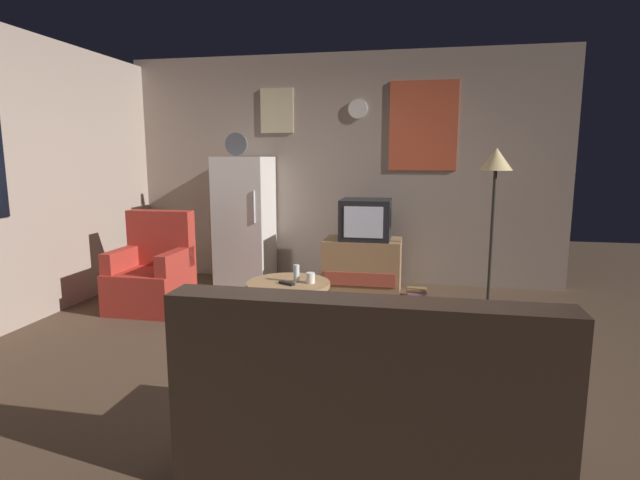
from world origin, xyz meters
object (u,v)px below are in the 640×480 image
(tv_stand, at_px, (362,266))
(coffee_table, at_px, (289,307))
(wine_glass, at_px, (296,273))
(armchair, at_px, (153,275))
(couch, at_px, (367,409))
(book_stack, at_px, (417,292))
(standing_lamp, at_px, (495,172))
(crt_tv, at_px, (366,219))
(remote_control, at_px, (287,283))
(fridge, at_px, (245,221))
(mug_ceramic_white, at_px, (310,278))

(tv_stand, distance_m, coffee_table, 1.47)
(tv_stand, distance_m, wine_glass, 1.44)
(coffee_table, relative_size, armchair, 0.75)
(couch, height_order, book_stack, couch)
(couch, bearing_deg, armchair, 136.83)
(standing_lamp, bearing_deg, crt_tv, 168.36)
(remote_control, bearing_deg, crt_tv, 99.54)
(coffee_table, bearing_deg, couch, -64.47)
(coffee_table, xyz_separation_m, couch, (0.87, -1.81, 0.09))
(remote_control, bearing_deg, fridge, 148.68)
(mug_ceramic_white, bearing_deg, fridge, 126.14)
(wine_glass, bearing_deg, remote_control, -120.15)
(crt_tv, height_order, remote_control, crt_tv)
(mug_ceramic_white, distance_m, couch, 1.95)
(tv_stand, height_order, remote_control, tv_stand)
(fridge, xyz_separation_m, wine_glass, (1.00, -1.53, -0.24))
(standing_lamp, xyz_separation_m, couch, (-0.94, -2.93, -1.05))
(crt_tv, distance_m, coffee_table, 1.60)
(fridge, relative_size, couch, 1.04)
(crt_tv, distance_m, remote_control, 1.60)
(wine_glass, height_order, remote_control, wine_glass)
(wine_glass, relative_size, book_stack, 0.69)
(remote_control, distance_m, couch, 1.94)
(crt_tv, height_order, coffee_table, crt_tv)
(armchair, relative_size, book_stack, 4.42)
(remote_control, relative_size, armchair, 0.16)
(tv_stand, xyz_separation_m, mug_ceramic_white, (-0.29, -1.38, 0.18))
(crt_tv, xyz_separation_m, mug_ceramic_white, (-0.32, -1.38, -0.34))
(tv_stand, distance_m, book_stack, 0.66)
(mug_ceramic_white, bearing_deg, wine_glass, 173.31)
(fridge, bearing_deg, tv_stand, -6.61)
(tv_stand, relative_size, standing_lamp, 0.53)
(fridge, relative_size, remote_control, 11.80)
(coffee_table, height_order, book_stack, coffee_table)
(tv_stand, bearing_deg, crt_tv, -1.74)
(fridge, distance_m, wine_glass, 1.85)
(crt_tv, bearing_deg, wine_glass, -108.21)
(fridge, distance_m, coffee_table, 1.89)
(crt_tv, xyz_separation_m, standing_lamp, (1.29, -0.26, 0.53))
(armchair, relative_size, couch, 0.56)
(wine_glass, bearing_deg, book_stack, 51.54)
(crt_tv, height_order, mug_ceramic_white, crt_tv)
(armchair, bearing_deg, mug_ceramic_white, -13.52)
(tv_stand, bearing_deg, standing_lamp, -11.41)
(tv_stand, height_order, book_stack, tv_stand)
(mug_ceramic_white, height_order, book_stack, mug_ceramic_white)
(tv_stand, height_order, crt_tv, crt_tv)
(armchair, bearing_deg, fridge, 63.17)
(crt_tv, height_order, book_stack, crt_tv)
(tv_stand, xyz_separation_m, remote_control, (-0.48, -1.47, 0.15))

